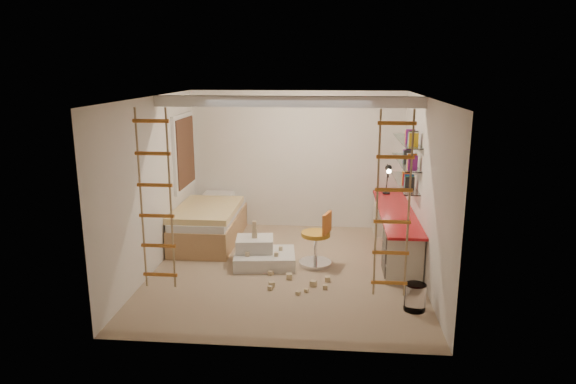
# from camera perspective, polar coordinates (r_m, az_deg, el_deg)

# --- Properties ---
(floor) EXTENTS (4.50, 4.50, 0.00)m
(floor) POSITION_cam_1_polar(r_m,az_deg,el_deg) (7.93, -0.19, -8.61)
(floor) COLOR tan
(floor) RESTS_ON ground
(ceiling_beam) EXTENTS (4.00, 0.18, 0.16)m
(ceiling_beam) POSITION_cam_1_polar(r_m,az_deg,el_deg) (7.66, 0.00, 10.01)
(ceiling_beam) COLOR white
(ceiling_beam) RESTS_ON ceiling
(window_frame) EXTENTS (0.06, 1.15, 1.35)m
(window_frame) POSITION_cam_1_polar(r_m,az_deg,el_deg) (9.32, -11.53, 4.38)
(window_frame) COLOR white
(window_frame) RESTS_ON wall_left
(window_blind) EXTENTS (0.02, 1.00, 1.20)m
(window_blind) POSITION_cam_1_polar(r_m,az_deg,el_deg) (9.30, -11.29, 4.38)
(window_blind) COLOR #4C2D1E
(window_blind) RESTS_ON window_frame
(rope_ladder_left) EXTENTS (0.41, 0.04, 2.13)m
(rope_ladder_left) POSITION_cam_1_polar(r_m,az_deg,el_deg) (6.10, -14.48, -0.93)
(rope_ladder_left) COLOR #BD7320
(rope_ladder_left) RESTS_ON ceiling
(rope_ladder_right) EXTENTS (0.41, 0.04, 2.13)m
(rope_ladder_right) POSITION_cam_1_polar(r_m,az_deg,el_deg) (5.80, 11.58, -1.53)
(rope_ladder_right) COLOR orange
(rope_ladder_right) RESTS_ON ceiling
(waste_bin) EXTENTS (0.28, 0.28, 0.35)m
(waste_bin) POSITION_cam_1_polar(r_m,az_deg,el_deg) (6.83, 13.92, -11.28)
(waste_bin) COLOR white
(waste_bin) RESTS_ON floor
(desk) EXTENTS (0.56, 2.80, 0.75)m
(desk) POSITION_cam_1_polar(r_m,az_deg,el_deg) (8.64, 11.78, -4.17)
(desk) COLOR red
(desk) RESTS_ON floor
(shelves) EXTENTS (0.25, 1.80, 0.71)m
(shelves) POSITION_cam_1_polar(r_m,az_deg,el_deg) (8.66, 12.94, 3.28)
(shelves) COLOR white
(shelves) RESTS_ON wall_right
(bed) EXTENTS (1.02, 2.00, 0.69)m
(bed) POSITION_cam_1_polar(r_m,az_deg,el_deg) (9.20, -8.72, -3.42)
(bed) COLOR #AD7F51
(bed) RESTS_ON floor
(task_lamp) EXTENTS (0.14, 0.36, 0.57)m
(task_lamp) POSITION_cam_1_polar(r_m,az_deg,el_deg) (9.38, 11.06, 1.89)
(task_lamp) COLOR black
(task_lamp) RESTS_ON desk
(swivel_chair) EXTENTS (0.64, 0.64, 0.86)m
(swivel_chair) POSITION_cam_1_polar(r_m,az_deg,el_deg) (8.02, 3.25, -5.96)
(swivel_chair) COLOR gold
(swivel_chair) RESTS_ON floor
(play_platform) EXTENTS (1.01, 0.83, 0.42)m
(play_platform) POSITION_cam_1_polar(r_m,az_deg,el_deg) (8.09, -2.92, -6.95)
(play_platform) COLOR silver
(play_platform) RESTS_ON floor
(toy_blocks) EXTENTS (1.29, 1.23, 0.69)m
(toy_blocks) POSITION_cam_1_polar(r_m,az_deg,el_deg) (7.60, -0.74, -8.10)
(toy_blocks) COLOR #CCB284
(toy_blocks) RESTS_ON floor
(books) EXTENTS (0.14, 0.64, 0.92)m
(books) POSITION_cam_1_polar(r_m,az_deg,el_deg) (8.64, 12.99, 4.12)
(books) COLOR #262626
(books) RESTS_ON shelves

